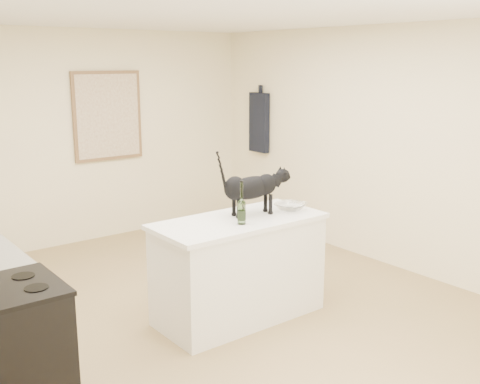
# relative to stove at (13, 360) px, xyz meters

# --- Properties ---
(floor) EXTENTS (5.50, 5.50, 0.00)m
(floor) POSITION_rel_stove_xyz_m (1.95, 0.60, -0.45)
(floor) COLOR #9A7D52
(floor) RESTS_ON ground
(ceiling) EXTENTS (5.50, 5.50, 0.00)m
(ceiling) POSITION_rel_stove_xyz_m (1.95, 0.60, 2.15)
(ceiling) COLOR white
(ceiling) RESTS_ON ground
(wall_back) EXTENTS (4.50, 0.00, 4.50)m
(wall_back) POSITION_rel_stove_xyz_m (1.95, 3.35, 0.85)
(wall_back) COLOR beige
(wall_back) RESTS_ON ground
(wall_right) EXTENTS (0.00, 5.50, 5.50)m
(wall_right) POSITION_rel_stove_xyz_m (4.20, 0.60, 0.85)
(wall_right) COLOR beige
(wall_right) RESTS_ON ground
(island_base) EXTENTS (1.44, 0.67, 0.86)m
(island_base) POSITION_rel_stove_xyz_m (2.05, 0.40, -0.02)
(island_base) COLOR white
(island_base) RESTS_ON floor
(island_top) EXTENTS (1.50, 0.70, 0.04)m
(island_top) POSITION_rel_stove_xyz_m (2.05, 0.40, 0.43)
(island_top) COLOR white
(island_top) RESTS_ON island_base
(stove) EXTENTS (0.60, 0.60, 0.90)m
(stove) POSITION_rel_stove_xyz_m (0.00, 0.00, 0.00)
(stove) COLOR black
(stove) RESTS_ON floor
(artwork_frame) EXTENTS (0.90, 0.03, 1.10)m
(artwork_frame) POSITION_rel_stove_xyz_m (2.25, 3.32, 1.10)
(artwork_frame) COLOR brown
(artwork_frame) RESTS_ON wall_back
(artwork_canvas) EXTENTS (0.82, 0.00, 1.02)m
(artwork_canvas) POSITION_rel_stove_xyz_m (2.25, 3.30, 1.10)
(artwork_canvas) COLOR beige
(artwork_canvas) RESTS_ON wall_back
(hanging_garment) EXTENTS (0.08, 0.34, 0.80)m
(hanging_garment) POSITION_rel_stove_xyz_m (4.14, 2.65, 0.95)
(hanging_garment) COLOR black
(hanging_garment) RESTS_ON wall_right
(black_cat) EXTENTS (0.65, 0.31, 0.44)m
(black_cat) POSITION_rel_stove_xyz_m (2.21, 0.44, 0.67)
(black_cat) COLOR black
(black_cat) RESTS_ON island_top
(wine_bottle) EXTENTS (0.07, 0.07, 0.32)m
(wine_bottle) POSITION_rel_stove_xyz_m (1.97, 0.26, 0.61)
(wine_bottle) COLOR #3A6126
(wine_bottle) RESTS_ON island_top
(glass_bowl) EXTENTS (0.33, 0.33, 0.07)m
(glass_bowl) POSITION_rel_stove_xyz_m (2.60, 0.34, 0.48)
(glass_bowl) COLOR silver
(glass_bowl) RESTS_ON island_top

